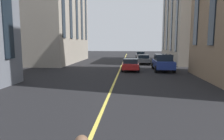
{
  "coord_description": "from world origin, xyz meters",
  "views": [
    {
      "loc": [
        0.38,
        -1.3,
        3.1
      ],
      "look_at": [
        9.72,
        -0.4,
        1.83
      ],
      "focal_mm": 31.89,
      "sensor_mm": 36.0,
      "label": 1
    }
  ],
  "objects_px": {
    "car_silver_trailing": "(140,55)",
    "car_blue_parked_b": "(163,62)",
    "car_red_oncoming": "(131,64)",
    "car_grey_mid": "(143,59)"
  },
  "relations": [
    {
      "from": "car_silver_trailing",
      "to": "car_red_oncoming",
      "type": "height_order",
      "value": "car_silver_trailing"
    },
    {
      "from": "car_blue_parked_b",
      "to": "car_silver_trailing",
      "type": "bearing_deg",
      "value": 5.04
    },
    {
      "from": "car_silver_trailing",
      "to": "car_grey_mid",
      "type": "bearing_deg",
      "value": 179.57
    },
    {
      "from": "car_silver_trailing",
      "to": "car_blue_parked_b",
      "type": "bearing_deg",
      "value": -174.96
    },
    {
      "from": "car_grey_mid",
      "to": "car_silver_trailing",
      "type": "distance_m",
      "value": 10.87
    },
    {
      "from": "car_grey_mid",
      "to": "car_silver_trailing",
      "type": "bearing_deg",
      "value": -0.43
    },
    {
      "from": "car_blue_parked_b",
      "to": "car_grey_mid",
      "type": "bearing_deg",
      "value": 12.41
    },
    {
      "from": "car_blue_parked_b",
      "to": "car_red_oncoming",
      "type": "height_order",
      "value": "car_blue_parked_b"
    },
    {
      "from": "car_blue_parked_b",
      "to": "car_red_oncoming",
      "type": "distance_m",
      "value": 3.66
    },
    {
      "from": "car_grey_mid",
      "to": "car_red_oncoming",
      "type": "relative_size",
      "value": 1.0
    }
  ]
}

